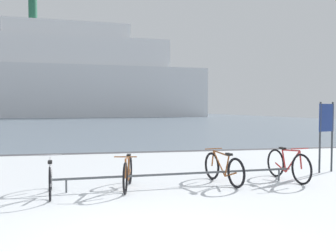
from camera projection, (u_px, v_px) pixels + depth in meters
ground at (98, 120)px, 56.99m from camera, size 80.00×132.00×0.08m
bike_rack at (181, 174)px, 7.98m from camera, size 5.46×0.33×0.31m
bicycle_0 at (50, 178)px, 7.17m from camera, size 0.46×1.62×0.76m
bicycle_1 at (128, 173)px, 7.71m from camera, size 0.49×1.64×0.77m
bicycle_2 at (223, 168)px, 8.28m from camera, size 0.51×1.69×0.78m
bicycle_3 at (288, 165)px, 8.62m from camera, size 0.46×1.71×0.83m
info_sign at (326, 125)px, 9.72m from camera, size 0.54×0.20×1.91m
ferry_ship at (74, 79)px, 74.47m from camera, size 55.47×12.43×23.99m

